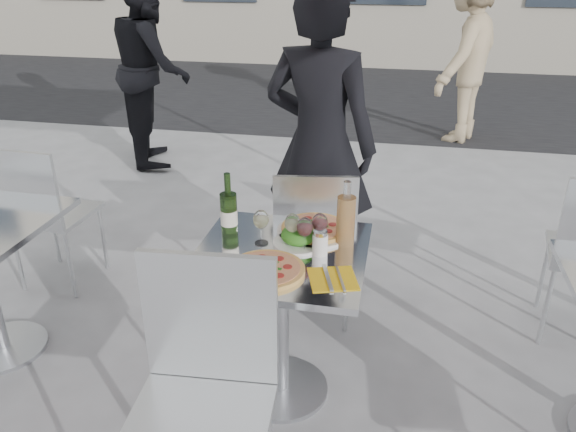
% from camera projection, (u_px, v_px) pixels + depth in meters
% --- Properties ---
extents(ground, '(80.00, 80.00, 0.00)m').
position_uv_depth(ground, '(282.00, 390.00, 2.68)').
color(ground, gray).
extents(street_asphalt, '(24.00, 5.00, 0.00)m').
position_uv_depth(street_asphalt, '(373.00, 92.00, 8.45)').
color(street_asphalt, black).
rests_on(street_asphalt, ground).
extents(main_table, '(0.72, 0.72, 0.75)m').
position_uv_depth(main_table, '(281.00, 294.00, 2.45)').
color(main_table, '#B7BABF').
rests_on(main_table, ground).
extents(chair_far, '(0.49, 0.50, 0.92)m').
position_uv_depth(chair_far, '(314.00, 235.00, 2.96)').
color(chair_far, silver).
rests_on(chair_far, ground).
extents(chair_near, '(0.50, 0.51, 1.02)m').
position_uv_depth(chair_near, '(203.00, 382.00, 1.86)').
color(chair_near, silver).
rests_on(chair_near, ground).
extents(side_chair_lfar, '(0.44, 0.45, 0.93)m').
position_uv_depth(side_chair_lfar, '(43.00, 207.00, 3.29)').
color(side_chair_lfar, silver).
rests_on(side_chair_lfar, ground).
extents(woman_diner, '(0.75, 0.58, 1.82)m').
position_uv_depth(woman_diner, '(320.00, 146.00, 3.16)').
color(woman_diner, black).
rests_on(woman_diner, ground).
extents(pedestrian_a, '(0.99, 1.09, 1.83)m').
position_uv_depth(pedestrian_a, '(152.00, 67.00, 5.32)').
color(pedestrian_a, black).
rests_on(pedestrian_a, ground).
extents(pedestrian_b, '(1.12, 1.38, 1.87)m').
position_uv_depth(pedestrian_b, '(466.00, 54.00, 5.94)').
color(pedestrian_b, tan).
rests_on(pedestrian_b, ground).
extents(pizza_near, '(0.31, 0.31, 0.02)m').
position_uv_depth(pizza_near, '(266.00, 270.00, 2.21)').
color(pizza_near, '#DFB357').
rests_on(pizza_near, main_table).
extents(pizza_far, '(0.34, 0.34, 0.03)m').
position_uv_depth(pizza_far, '(315.00, 229.00, 2.53)').
color(pizza_far, white).
rests_on(pizza_far, main_table).
extents(salad_plate, '(0.22, 0.22, 0.09)m').
position_uv_depth(salad_plate, '(298.00, 237.00, 2.42)').
color(salad_plate, white).
rests_on(salad_plate, main_table).
extents(wine_bottle, '(0.07, 0.07, 0.29)m').
position_uv_depth(wine_bottle, '(229.00, 212.00, 2.46)').
color(wine_bottle, '#2F541F').
rests_on(wine_bottle, main_table).
extents(carafe, '(0.08, 0.08, 0.29)m').
position_uv_depth(carafe, '(346.00, 219.00, 2.38)').
color(carafe, tan).
rests_on(carafe, main_table).
extents(sugar_shaker, '(0.06, 0.06, 0.11)m').
position_uv_depth(sugar_shaker, '(320.00, 243.00, 2.33)').
color(sugar_shaker, white).
rests_on(sugar_shaker, main_table).
extents(wineglass_white_a, '(0.07, 0.07, 0.16)m').
position_uv_depth(wineglass_white_a, '(261.00, 221.00, 2.39)').
color(wineglass_white_a, white).
rests_on(wineglass_white_a, main_table).
extents(wineglass_white_b, '(0.07, 0.07, 0.16)m').
position_uv_depth(wineglass_white_b, '(293.00, 224.00, 2.36)').
color(wineglass_white_b, white).
rests_on(wineglass_white_b, main_table).
extents(wineglass_red_a, '(0.07, 0.07, 0.16)m').
position_uv_depth(wineglass_red_a, '(305.00, 228.00, 2.32)').
color(wineglass_red_a, white).
rests_on(wineglass_red_a, main_table).
extents(wineglass_red_b, '(0.07, 0.07, 0.16)m').
position_uv_depth(wineglass_red_b, '(320.00, 224.00, 2.36)').
color(wineglass_red_b, white).
rests_on(wineglass_red_b, main_table).
extents(napkin_left, '(0.23, 0.23, 0.01)m').
position_uv_depth(napkin_left, '(201.00, 273.00, 2.20)').
color(napkin_left, yellow).
rests_on(napkin_left, main_table).
extents(napkin_right, '(0.22, 0.22, 0.01)m').
position_uv_depth(napkin_right, '(333.00, 278.00, 2.17)').
color(napkin_right, yellow).
rests_on(napkin_right, main_table).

